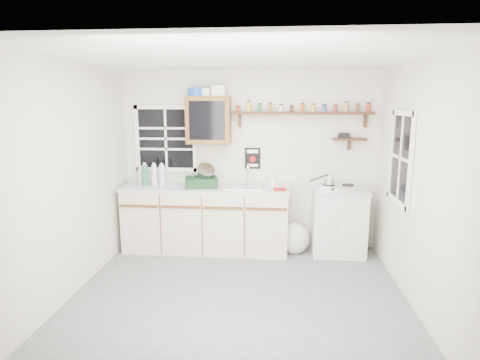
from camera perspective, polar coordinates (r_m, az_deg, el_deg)
name	(u,v)px	position (r m, az deg, el deg)	size (l,w,h in m)	color
room	(239,182)	(4.16, -0.17, -0.31)	(3.64, 3.24, 2.54)	#525254
main_cabinet	(206,218)	(5.68, -4.86, -5.44)	(2.31, 0.63, 0.92)	beige
right_cabinet	(338,221)	(5.69, 13.80, -5.75)	(0.73, 0.57, 0.91)	#B4B3AD
sink	(244,186)	(5.50, 0.59, -0.89)	(0.52, 0.44, 0.29)	silver
upper_cabinet	(209,120)	(5.59, -4.47, 8.50)	(0.60, 0.32, 0.65)	#5B3516
upper_cabinet_clutter	(205,91)	(5.60, -5.01, 12.43)	(0.51, 0.24, 0.14)	#1B43B1
spice_shelf	(302,112)	(5.59, 8.85, 9.50)	(1.91, 0.18, 0.35)	black
secondary_shelf	(348,139)	(5.69, 15.09, 5.70)	(0.45, 0.16, 0.24)	black
warning_sign	(253,158)	(5.72, 1.80, 3.10)	(0.22, 0.02, 0.30)	black
window_back	(166,139)	(5.89, -10.48, 5.80)	(0.93, 0.03, 0.98)	black
window_right	(401,158)	(4.86, 21.94, 2.92)	(0.03, 0.78, 1.08)	black
water_bottles	(151,175)	(5.75, -12.56, 0.68)	(0.39, 0.17, 0.32)	silver
dish_rack	(203,179)	(5.53, -5.35, 0.11)	(0.50, 0.41, 0.33)	black
soap_bottle	(272,179)	(5.62, 4.60, 0.08)	(0.08, 0.08, 0.17)	white
rag	(280,189)	(5.33, 5.70, -1.34)	(0.15, 0.13, 0.02)	maroon
hotplate	(338,187)	(5.55, 13.80, -0.98)	(0.53, 0.33, 0.07)	silver
saucepan	(328,181)	(5.52, 12.46, -0.21)	(0.32, 0.21, 0.15)	silver
trash_bag	(294,238)	(5.69, 7.68, -8.18)	(0.42, 0.38, 0.48)	silver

